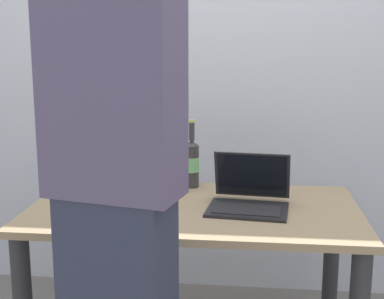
# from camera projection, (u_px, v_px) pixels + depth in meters

# --- Properties ---
(desk) EXTENTS (1.41, 0.79, 0.75)m
(desk) POSITION_uv_depth(u_px,v_px,m) (194.00, 236.00, 2.33)
(desk) COLOR #9E8460
(desk) RESTS_ON ground
(laptop) EXTENTS (0.36, 0.35, 0.22)m
(laptop) POSITION_uv_depth(u_px,v_px,m) (249.00, 196.00, 2.29)
(laptop) COLOR black
(laptop) RESTS_ON desk
(beer_bottle_amber) EXTENTS (0.08, 0.08, 0.28)m
(beer_bottle_amber) POSITION_uv_depth(u_px,v_px,m) (171.00, 166.00, 2.60)
(beer_bottle_amber) COLOR #472B14
(beer_bottle_amber) RESTS_ON desk
(beer_bottle_green) EXTENTS (0.07, 0.07, 0.33)m
(beer_bottle_green) POSITION_uv_depth(u_px,v_px,m) (192.00, 162.00, 2.59)
(beer_bottle_green) COLOR #333333
(beer_bottle_green) RESTS_ON desk
(beer_bottle_brown) EXTENTS (0.06, 0.06, 0.29)m
(beer_bottle_brown) POSITION_uv_depth(u_px,v_px,m) (150.00, 170.00, 2.52)
(beer_bottle_brown) COLOR brown
(beer_bottle_brown) RESTS_ON desk
(person_figure) EXTENTS (0.45, 0.32, 1.88)m
(person_figure) POSITION_uv_depth(u_px,v_px,m) (116.00, 200.00, 1.68)
(person_figure) COLOR #2D3347
(person_figure) RESTS_ON ground
(back_wall) EXTENTS (6.00, 0.10, 2.60)m
(back_wall) POSITION_uv_depth(u_px,v_px,m) (210.00, 68.00, 3.02)
(back_wall) COLOR silver
(back_wall) RESTS_ON ground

